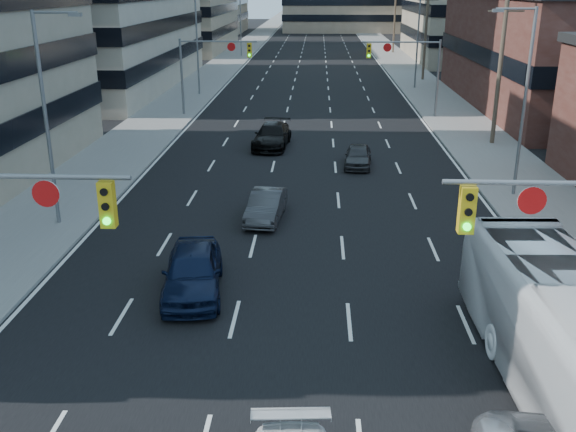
# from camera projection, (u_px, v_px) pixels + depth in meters

# --- Properties ---
(road_surface) EXTENTS (18.00, 300.00, 0.02)m
(road_surface) POSITION_uv_depth(u_px,v_px,m) (315.00, 36.00, 130.95)
(road_surface) COLOR black
(road_surface) RESTS_ON ground
(sidewalk_left) EXTENTS (5.00, 300.00, 0.15)m
(sidewalk_left) POSITION_uv_depth(u_px,v_px,m) (259.00, 36.00, 131.42)
(sidewalk_left) COLOR slate
(sidewalk_left) RESTS_ON ground
(sidewalk_right) EXTENTS (5.00, 300.00, 0.15)m
(sidewalk_right) POSITION_uv_depth(u_px,v_px,m) (371.00, 36.00, 130.44)
(sidewalk_right) COLOR slate
(sidewalk_right) RESTS_ON ground
(office_right_far) EXTENTS (22.00, 28.00, 14.00)m
(office_right_far) POSITION_uv_depth(u_px,v_px,m) (495.00, 7.00, 88.05)
(office_right_far) COLOR gray
(office_right_far) RESTS_ON ground
(bg_block_right) EXTENTS (22.00, 22.00, 12.00)m
(bg_block_right) POSITION_uv_depth(u_px,v_px,m) (476.00, 6.00, 127.55)
(bg_block_right) COLOR gray
(bg_block_right) RESTS_ON ground
(signal_far_left) EXTENTS (6.09, 0.33, 6.00)m
(signal_far_left) POSITION_uv_depth(u_px,v_px,m) (210.00, 61.00, 49.96)
(signal_far_left) COLOR slate
(signal_far_left) RESTS_ON ground
(signal_far_right) EXTENTS (6.09, 0.33, 6.00)m
(signal_far_right) POSITION_uv_depth(u_px,v_px,m) (409.00, 62.00, 49.30)
(signal_far_right) COLOR slate
(signal_far_right) RESTS_ON ground
(utility_pole_block) EXTENTS (2.20, 0.28, 11.00)m
(utility_pole_block) POSITION_uv_depth(u_px,v_px,m) (501.00, 55.00, 40.16)
(utility_pole_block) COLOR #4C3D2D
(utility_pole_block) RESTS_ON ground
(utility_pole_midblock) EXTENTS (2.20, 0.28, 11.00)m
(utility_pole_midblock) POSITION_uv_depth(u_px,v_px,m) (426.00, 26.00, 68.34)
(utility_pole_midblock) COLOR #4C3D2D
(utility_pole_midblock) RESTS_ON ground
(utility_pole_distant) EXTENTS (2.20, 0.28, 11.00)m
(utility_pole_distant) POSITION_uv_depth(u_px,v_px,m) (395.00, 14.00, 96.53)
(utility_pole_distant) COLOR #4C3D2D
(utility_pole_distant) RESTS_ON ground
(streetlight_left_near) EXTENTS (2.03, 0.22, 9.00)m
(streetlight_left_near) POSITION_uv_depth(u_px,v_px,m) (49.00, 110.00, 26.33)
(streetlight_left_near) COLOR slate
(streetlight_left_near) RESTS_ON ground
(streetlight_left_mid) EXTENTS (2.03, 0.22, 9.00)m
(streetlight_left_mid) POSITION_uv_depth(u_px,v_px,m) (199.00, 41.00, 59.22)
(streetlight_left_mid) COLOR slate
(streetlight_left_mid) RESTS_ON ground
(streetlight_left_far) EXTENTS (2.03, 0.22, 9.00)m
(streetlight_left_far) POSITION_uv_depth(u_px,v_px,m) (242.00, 21.00, 92.10)
(streetlight_left_far) COLOR slate
(streetlight_left_far) RESTS_ON ground
(streetlight_right_near) EXTENTS (2.03, 0.22, 9.00)m
(streetlight_right_near) POSITION_uv_depth(u_px,v_px,m) (522.00, 95.00, 30.15)
(streetlight_right_near) COLOR slate
(streetlight_right_near) RESTS_ON ground
(streetlight_right_far) EXTENTS (2.03, 0.22, 9.00)m
(streetlight_right_far) POSITION_uv_depth(u_px,v_px,m) (416.00, 37.00, 63.03)
(streetlight_right_far) COLOR slate
(streetlight_right_far) RESTS_ON ground
(sedan_blue) EXTENTS (2.48, 4.98, 1.63)m
(sedan_blue) POSITION_uv_depth(u_px,v_px,m) (193.00, 271.00, 21.65)
(sedan_blue) COLOR black
(sedan_blue) RESTS_ON ground
(sedan_grey_center) EXTENTS (1.74, 4.05, 1.30)m
(sedan_grey_center) POSITION_uv_depth(u_px,v_px,m) (266.00, 206.00, 28.52)
(sedan_grey_center) COLOR #333336
(sedan_grey_center) RESTS_ON ground
(sedan_black_far) EXTENTS (2.51, 5.31, 1.49)m
(sedan_black_far) POSITION_uv_depth(u_px,v_px,m) (272.00, 136.00, 41.32)
(sedan_black_far) COLOR black
(sedan_black_far) RESTS_ON ground
(sedan_grey_right) EXTENTS (1.82, 3.82, 1.26)m
(sedan_grey_right) POSITION_uv_depth(u_px,v_px,m) (358.00, 156.00, 36.95)
(sedan_grey_right) COLOR #2E2F31
(sedan_grey_right) RESTS_ON ground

